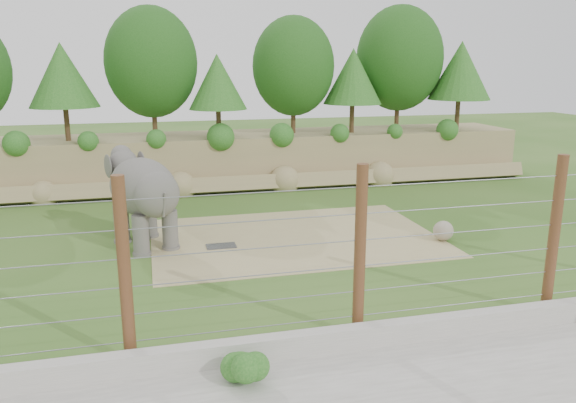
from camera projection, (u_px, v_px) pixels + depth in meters
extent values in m
plane|color=#34601D|center=(304.00, 268.00, 17.09)|extent=(90.00, 90.00, 0.00)
cube|color=#94845B|center=(236.00, 158.00, 29.01)|extent=(30.00, 4.00, 2.50)
cube|color=#94845B|center=(244.00, 184.00, 27.07)|extent=(30.00, 1.37, 1.07)
cylinder|color=#3F2B19|center=(67.00, 124.00, 26.15)|extent=(0.24, 0.24, 1.58)
sphere|color=#1B4813|center=(63.00, 77.00, 25.64)|extent=(3.60, 3.60, 3.60)
cylinder|color=#3F2B19|center=(154.00, 117.00, 27.53)|extent=(0.24, 0.24, 1.92)
sphere|color=#1B4813|center=(151.00, 62.00, 26.90)|extent=(4.40, 4.40, 4.40)
cylinder|color=#3F2B19|center=(219.00, 123.00, 27.18)|extent=(0.24, 0.24, 1.40)
sphere|color=#1B4813|center=(217.00, 83.00, 26.72)|extent=(3.20, 3.20, 3.20)
cylinder|color=#3F2B19|center=(293.00, 115.00, 29.01)|extent=(0.24, 0.24, 1.82)
sphere|color=#1B4813|center=(293.00, 66.00, 28.42)|extent=(4.16, 4.16, 4.16)
cylinder|color=#3F2B19|center=(352.00, 118.00, 29.20)|extent=(0.24, 0.24, 1.50)
sphere|color=#1B4813|center=(353.00, 78.00, 28.70)|extent=(3.44, 3.44, 3.44)
cylinder|color=#3F2B19|center=(397.00, 110.00, 30.79)|extent=(0.24, 0.24, 2.03)
sphere|color=#1B4813|center=(399.00, 58.00, 30.12)|extent=(4.64, 4.64, 4.64)
cylinder|color=#3F2B19|center=(457.00, 114.00, 30.42)|extent=(0.24, 0.24, 1.64)
sphere|color=#1B4813|center=(460.00, 72.00, 29.87)|extent=(3.76, 3.76, 3.76)
cube|color=tan|center=(295.00, 237.00, 20.02)|extent=(10.00, 7.00, 0.02)
cube|color=#262628|center=(221.00, 246.00, 19.00)|extent=(1.00, 0.60, 0.03)
sphere|color=gray|center=(443.00, 231.00, 19.56)|extent=(0.70, 0.70, 0.70)
cube|color=#A19D95|center=(366.00, 336.00, 12.32)|extent=(26.00, 0.35, 0.50)
cube|color=#A19D95|center=(405.00, 397.00, 10.50)|extent=(26.00, 4.00, 0.01)
cylinder|color=#56311D|center=(125.00, 273.00, 11.18)|extent=(0.26, 0.26, 4.00)
cylinder|color=#56311D|center=(360.00, 253.00, 12.37)|extent=(0.26, 0.26, 4.00)
cylinder|color=#56311D|center=(554.00, 236.00, 13.55)|extent=(0.26, 0.26, 4.00)
cylinder|color=gray|center=(358.00, 316.00, 12.73)|extent=(20.00, 0.02, 0.02)
cylinder|color=gray|center=(359.00, 291.00, 12.59)|extent=(20.00, 0.02, 0.02)
cylinder|color=gray|center=(359.00, 266.00, 12.44)|extent=(20.00, 0.02, 0.02)
cylinder|color=gray|center=(360.00, 240.00, 12.30)|extent=(20.00, 0.02, 0.02)
cylinder|color=gray|center=(361.00, 214.00, 12.15)|extent=(20.00, 0.02, 0.02)
cylinder|color=gray|center=(362.00, 187.00, 12.00)|extent=(20.00, 0.02, 0.02)
sphere|color=#1D5D1A|center=(245.00, 367.00, 10.88)|extent=(0.66, 0.66, 0.66)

